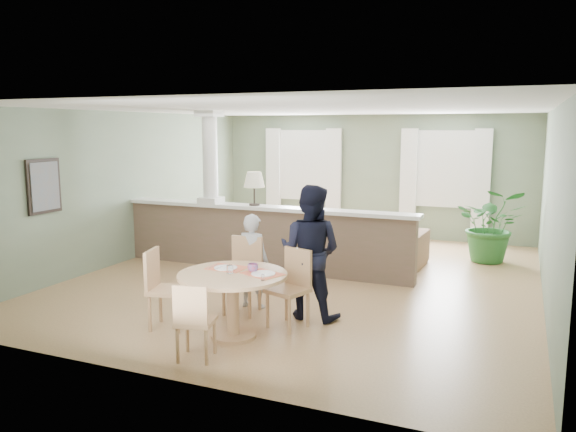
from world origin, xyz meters
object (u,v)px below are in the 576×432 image
at_px(chair_far_boy, 244,271).
at_px(child_person, 252,261).
at_px(chair_near, 194,318).
at_px(chair_side, 162,285).
at_px(dining_table, 233,286).
at_px(sofa, 340,237).
at_px(man_person, 310,252).
at_px(houseplant, 492,225).
at_px(chair_far_man, 292,284).

xyz_separation_m(chair_far_boy, child_person, (0.03, 0.19, 0.10)).
height_order(chair_near, chair_side, chair_side).
relative_size(dining_table, chair_far_boy, 1.27).
xyz_separation_m(dining_table, chair_side, (-0.95, -0.05, -0.07)).
height_order(chair_far_boy, chair_side, chair_far_boy).
relative_size(chair_side, child_person, 0.75).
relative_size(sofa, child_person, 2.37).
xyz_separation_m(chair_far_boy, chair_side, (-0.63, -0.93, -0.01)).
bearing_deg(dining_table, child_person, 105.09).
bearing_deg(sofa, man_person, -76.20).
xyz_separation_m(child_person, man_person, (0.86, -0.07, 0.21)).
xyz_separation_m(dining_table, man_person, (0.57, 1.00, 0.25)).
distance_m(dining_table, child_person, 1.11).
xyz_separation_m(houseplant, man_person, (-1.97, -4.10, 0.18)).
bearing_deg(man_person, chair_far_man, 78.58).
relative_size(sofa, chair_side, 3.14).
height_order(sofa, man_person, man_person).
relative_size(chair_near, chair_side, 0.87).
distance_m(dining_table, chair_far_boy, 0.94).
relative_size(houseplant, chair_near, 1.60).
xyz_separation_m(chair_far_boy, chair_near, (0.27, -1.65, -0.08)).
relative_size(dining_table, chair_near, 1.50).
xyz_separation_m(chair_near, child_person, (-0.23, 1.84, 0.18)).
bearing_deg(dining_table, chair_near, -94.15).
distance_m(sofa, chair_far_man, 3.55).
relative_size(sofa, man_person, 1.78).
xyz_separation_m(sofa, dining_table, (0.03, -4.13, 0.16)).
xyz_separation_m(chair_near, chair_side, (-0.90, 0.72, 0.07)).
bearing_deg(houseplant, sofa, -159.16).
xyz_separation_m(chair_far_man, man_person, (0.09, 0.39, 0.33)).
distance_m(houseplant, chair_far_boy, 5.10).
relative_size(chair_far_boy, chair_side, 1.02).
bearing_deg(chair_side, man_person, -69.93).
relative_size(sofa, chair_far_man, 3.19).
distance_m(dining_table, man_person, 1.18).
bearing_deg(chair_near, chair_far_boy, -94.86).
distance_m(sofa, chair_near, 4.89).
bearing_deg(man_person, chair_far_boy, 9.63).
distance_m(chair_far_man, man_person, 0.52).
distance_m(chair_near, child_person, 1.86).
bearing_deg(chair_far_boy, chair_side, -129.19).
relative_size(houseplant, child_person, 1.05).
relative_size(dining_table, chair_far_man, 1.32).
bearing_deg(houseplant, dining_table, -116.42).
bearing_deg(sofa, child_person, -91.87).
height_order(chair_far_man, child_person, child_person).
bearing_deg(sofa, chair_near, -87.28).
bearing_deg(chair_far_boy, houseplant, 50.80).
distance_m(chair_far_boy, man_person, 0.95).
height_order(houseplant, child_person, houseplant).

